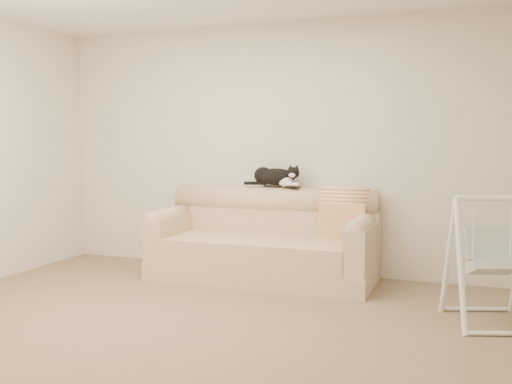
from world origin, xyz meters
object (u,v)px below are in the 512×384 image
(remote_a, at_px, (272,186))
(remote_b, at_px, (292,187))
(sofa, at_px, (265,243))
(tuxedo_cat, at_px, (275,177))
(baby_swing, at_px, (491,260))

(remote_a, height_order, remote_b, remote_a)
(sofa, bearing_deg, remote_a, 90.50)
(sofa, bearing_deg, remote_b, 43.60)
(sofa, height_order, remote_b, remote_b)
(remote_a, distance_m, tuxedo_cat, 0.10)
(remote_a, distance_m, baby_swing, 2.35)
(tuxedo_cat, bearing_deg, remote_b, -12.26)
(tuxedo_cat, xyz_separation_m, baby_swing, (2.05, -1.02, -0.52))
(remote_b, bearing_deg, remote_a, 170.21)
(tuxedo_cat, distance_m, baby_swing, 2.34)
(remote_b, bearing_deg, tuxedo_cat, 167.74)
(remote_a, bearing_deg, tuxedo_cat, 6.31)
(remote_a, xyz_separation_m, tuxedo_cat, (0.03, 0.00, 0.10))
(sofa, distance_m, tuxedo_cat, 0.70)
(sofa, height_order, remote_a, remote_a)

